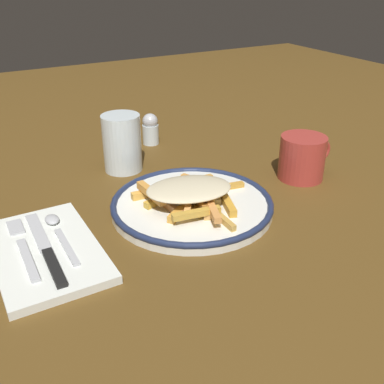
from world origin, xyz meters
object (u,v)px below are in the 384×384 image
plate (192,205)px  fork (23,248)px  knife (47,253)px  spoon (57,230)px  salt_shaker (150,129)px  napkin (46,251)px  water_glass (122,143)px  fries_heap (190,194)px  coffee_mug (303,157)px

plate → fork: size_ratio=1.59×
fork → knife: (0.03, -0.03, 0.00)m
spoon → salt_shaker: size_ratio=2.09×
fork → salt_shaker: size_ratio=2.42×
fork → napkin: bearing=-23.7°
plate → water_glass: water_glass is taller
knife → salt_shaker: (0.33, 0.36, 0.02)m
fork → salt_shaker: 0.48m
salt_shaker → spoon: bearing=-134.3°
fries_heap → napkin: size_ratio=0.89×
coffee_mug → salt_shaker: 0.37m
fork → coffee_mug: size_ratio=1.51×
plate → water_glass: size_ratio=2.41×
fork → spoon: 0.06m
salt_shaker → napkin: bearing=-133.8°
napkin → coffee_mug: coffee_mug is taller
knife → fork: bearing=131.4°
coffee_mug → knife: bearing=-175.2°
salt_shaker → water_glass: bearing=-135.9°
knife → water_glass: (0.22, 0.25, 0.04)m
plate → spoon: size_ratio=1.84×
water_glass → coffee_mug: size_ratio=1.00×
fork → knife: bearing=-48.6°
fries_heap → napkin: (-0.25, -0.01, -0.03)m
coffee_mug → plate: bearing=-177.4°
fork → spoon: bearing=22.1°
napkin → knife: bearing=-91.1°
plate → fork: 0.28m
coffee_mug → napkin: bearing=-177.3°
water_glass → salt_shaker: water_glass is taller
fries_heap → knife: fries_heap is taller
knife → fries_heap: bearing=6.4°
spoon → water_glass: bearing=46.6°
coffee_mug → salt_shaker: bearing=119.7°
fries_heap → fork: (-0.28, 0.00, -0.02)m
napkin → knife: knife is taller
salt_shaker → knife: bearing=-132.3°
knife → coffee_mug: size_ratio=1.80×
knife → spoon: bearing=62.2°
fries_heap → napkin: bearing=-177.9°
spoon → salt_shaker: bearing=45.7°
fries_heap → water_glass: water_glass is taller
fries_heap → coffee_mug: (0.26, 0.01, 0.01)m
fries_heap → coffee_mug: size_ratio=1.80×
napkin → water_glass: (0.22, 0.23, 0.05)m
napkin → spoon: (0.03, 0.03, 0.01)m
water_glass → fries_heap: bearing=-81.9°
fries_heap → fork: size_ratio=1.20×
fries_heap → knife: bearing=-173.6°
knife → spoon: spoon is taller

